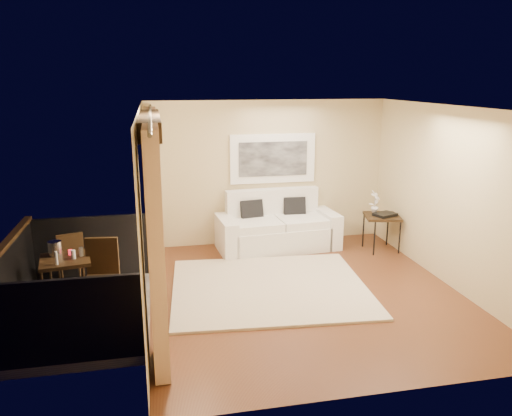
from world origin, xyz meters
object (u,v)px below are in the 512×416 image
object	(u,v)px
orchid	(375,202)
side_table	(382,218)
balcony_chair_far	(70,256)
bistro_table	(65,264)
ice_bucket	(55,248)
sofa	(277,228)
balcony_chair_near	(102,269)

from	to	relation	value
orchid	side_table	bearing A→B (deg)	-50.91
balcony_chair_far	bistro_table	bearing A→B (deg)	76.06
side_table	ice_bucket	distance (m)	5.55
side_table	orchid	xyz separation A→B (m)	(-0.10, 0.13, 0.28)
sofa	side_table	distance (m)	1.94
balcony_chair_far	balcony_chair_near	xyz separation A→B (m)	(0.54, -0.88, 0.08)
sofa	bistro_table	bearing A→B (deg)	-154.29
orchid	bistro_table	xyz separation A→B (m)	(-5.15, -1.56, -0.22)
bistro_table	orchid	bearing A→B (deg)	16.86
orchid	ice_bucket	size ratio (longest dim) A/B	2.20
sofa	balcony_chair_far	bearing A→B (deg)	-165.69
sofa	balcony_chair_near	world-z (taller)	sofa
balcony_chair_far	ice_bucket	xyz separation A→B (m)	(-0.07, -0.66, 0.35)
balcony_chair_near	ice_bucket	size ratio (longest dim) A/B	5.02
balcony_chair_far	balcony_chair_near	size ratio (longest dim) A/B	0.87
sofa	balcony_chair_near	bearing A→B (deg)	-149.42
side_table	bistro_table	distance (m)	5.45
side_table	balcony_chair_near	distance (m)	5.02
side_table	ice_bucket	bearing A→B (deg)	-166.53
orchid	balcony_chair_far	xyz separation A→B (m)	(-5.22, -0.76, -0.39)
orchid	balcony_chair_near	xyz separation A→B (m)	(-4.68, -1.64, -0.30)
orchid	ice_bucket	world-z (taller)	orchid
sofa	balcony_chair_near	distance (m)	3.60
bistro_table	balcony_chair_near	world-z (taller)	balcony_chair_near
bistro_table	balcony_chair_far	world-z (taller)	balcony_chair_far
side_table	orchid	bearing A→B (deg)	129.09
orchid	balcony_chair_far	world-z (taller)	orchid
orchid	balcony_chair_near	size ratio (longest dim) A/B	0.44
ice_bucket	bistro_table	bearing A→B (deg)	-46.11
sofa	orchid	world-z (taller)	orchid
side_table	ice_bucket	xyz separation A→B (m)	(-5.39, -1.29, 0.24)
sofa	side_table	bearing A→B (deg)	-20.98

